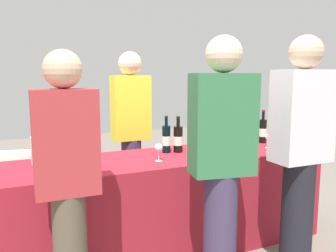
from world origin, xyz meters
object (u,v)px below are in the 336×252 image
Objects in this scene: wine_bottle_0 at (166,139)px; wine_bottle_4 at (263,131)px; wine_bottle_2 at (200,137)px; wine_glass_2 at (211,143)px; wine_glass_0 at (93,154)px; wine_glass_1 at (159,149)px; guest_0 at (67,178)px; wine_glass_3 at (223,143)px; wine_bottle_1 at (178,139)px; menu_board at (33,186)px; wine_glass_4 at (269,137)px; server_pouring at (131,129)px; ice_bucket at (46,150)px; guest_1 at (222,160)px; guest_2 at (301,149)px; wine_bottle_3 at (253,132)px.

wine_bottle_4 is at bearing 0.50° from wine_bottle_0.
wine_bottle_2 is 0.17m from wine_glass_2.
wine_bottle_4 is at bearing 6.53° from wine_glass_0.
guest_0 reaches higher than wine_glass_1.
guest_0 reaches higher than wine_glass_3.
wine_bottle_0 is at bearing 165.95° from wine_bottle_1.
menu_board is (-0.37, 1.11, -0.52)m from wine_glass_0.
wine_glass_3 is (1.09, -0.06, -0.00)m from wine_glass_0.
wine_bottle_2 is at bearing 163.66° from wine_glass_4.
server_pouring reaches higher than wine_bottle_2.
wine_bottle_0 is 0.20× the size of guest_0.
wine_glass_1 is 0.85m from ice_bucket.
server_pouring is (-0.24, 0.57, 0.02)m from wine_bottle_1.
wine_glass_4 is at bearing 143.65° from server_pouring.
wine_bottle_2 is 0.18× the size of guest_1.
wine_bottle_2 is at bearing 111.77° from guest_2.
wine_glass_1 is (-0.50, -0.22, -0.01)m from wine_bottle_2.
wine_bottle_2 is 0.24m from wine_glass_3.
wine_bottle_1 is 0.19× the size of server_pouring.
wine_bottle_1 is at bearing 145.77° from wine_glass_3.
wine_bottle_1 is 1.00× the size of wine_bottle_2.
wine_glass_2 is 0.92× the size of wine_glass_4.
wine_glass_0 is at bearing 179.43° from wine_glass_2.
wine_bottle_2 reaches higher than wine_glass_4.
server_pouring is at bearing 106.41° from guest_1.
guest_1 is (-0.01, -0.87, 0.01)m from wine_bottle_0.
wine_bottle_0 reaches higher than wine_glass_1.
wine_glass_3 is at bearing 67.06° from guest_1.
wine_glass_2 is (0.33, -0.20, -0.03)m from wine_bottle_0.
server_pouring is at bearing 128.75° from wine_bottle_2.
server_pouring is 1.42m from guest_1.
guest_1 is 2.32× the size of menu_board.
wine_bottle_1 is 2.45× the size of wine_glass_2.
wine_bottle_4 reaches higher than menu_board.
wine_bottle_3 is 1.04× the size of wine_bottle_4.
guest_1 is at bearing -8.63° from guest_0.
wine_glass_0 is 1.28m from menu_board.
wine_glass_1 is at bearing -7.61° from wine_glass_0.
guest_1 is (0.66, -0.69, 0.04)m from wine_glass_0.
ice_bucket is at bearing 177.22° from wine_bottle_1.
ice_bucket is 0.12× the size of guest_1.
wine_bottle_3 reaches higher than wine_bottle_0.
wine_bottle_1 is 0.29m from wine_glass_2.
wine_bottle_4 is at bearing 51.22° from guest_1.
wine_bottle_2 is 2.26× the size of wine_glass_1.
wine_bottle_3 is 2.50× the size of wine_glass_0.
wine_glass_0 is at bearing 177.11° from wine_glass_3.
wine_glass_4 is at bearing -1.07° from wine_glass_2.
wine_bottle_0 reaches higher than wine_glass_4.
wine_glass_3 reaches higher than wine_glass_2.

